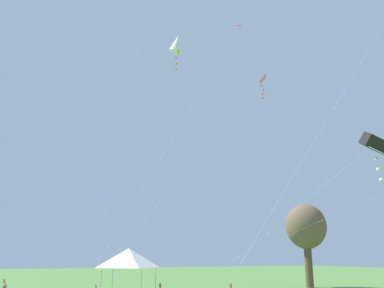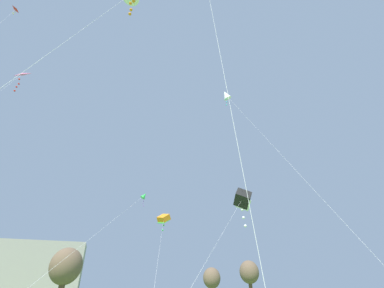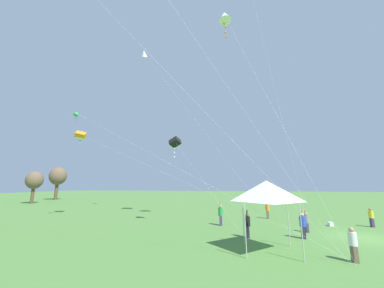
{
  "view_description": "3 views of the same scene",
  "coord_description": "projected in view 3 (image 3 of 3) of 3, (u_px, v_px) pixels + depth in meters",
  "views": [
    {
      "loc": [
        22.38,
        -1.41,
        3.37
      ],
      "look_at": [
        -0.36,
        9.32,
        9.99
      ],
      "focal_mm": 40.0,
      "sensor_mm": 36.0,
      "label": 1
    },
    {
      "loc": [
        -1.67,
        0.13,
        3.51
      ],
      "look_at": [
        2.76,
        12.84,
        10.9
      ],
      "focal_mm": 24.0,
      "sensor_mm": 36.0,
      "label": 2
    },
    {
      "loc": [
        -17.68,
        8.64,
        3.62
      ],
      "look_at": [
        -2.99,
        11.52,
        6.48
      ],
      "focal_mm": 20.0,
      "sensor_mm": 36.0,
      "label": 3
    }
  ],
  "objects": [
    {
      "name": "person_yellow_shirt",
      "position": [
        371.0,
        217.0,
        18.71
      ],
      "size": [
        0.38,
        0.38,
        1.59
      ],
      "rotation": [
        0.0,
        0.0,
        5.73
      ],
      "color": "#473860",
      "rests_on": "ground"
    },
    {
      "name": "person_white_shirt",
      "position": [
        353.0,
        243.0,
        10.27
      ],
      "size": [
        0.37,
        0.37,
        1.58
      ],
      "rotation": [
        0.0,
        0.0,
        3.94
      ],
      "color": "brown",
      "rests_on": "ground"
    },
    {
      "name": "kite_green_diamond_4",
      "position": [
        77.0,
        114.0,
        23.59
      ],
      "size": [
        8.24,
        22.68,
        11.81
      ],
      "color": "silver",
      "rests_on": "ground"
    },
    {
      "name": "festival_tent",
      "position": [
        267.0,
        191.0,
        12.32
      ],
      "size": [
        2.98,
        2.98,
        3.86
      ],
      "color": "#B7B7BC",
      "rests_on": "ground"
    },
    {
      "name": "tree_near_right",
      "position": [
        58.0,
        176.0,
        53.42
      ],
      "size": [
        3.94,
        3.94,
        7.96
      ],
      "color": "brown",
      "rests_on": "ground"
    },
    {
      "name": "cooler_box",
      "position": [
        330.0,
        224.0,
        19.06
      ],
      "size": [
        0.54,
        0.33,
        0.33
      ],
      "primitive_type": "cube",
      "color": "white",
      "rests_on": "ground"
    },
    {
      "name": "person_blue_shirt",
      "position": [
        303.0,
        224.0,
        14.76
      ],
      "size": [
        0.4,
        0.4,
        1.94
      ],
      "rotation": [
        0.0,
        0.0,
        4.67
      ],
      "color": "#282833",
      "rests_on": "ground"
    },
    {
      "name": "kite_black_box_3",
      "position": [
        175.0,
        143.0,
        26.64
      ],
      "size": [
        9.63,
        8.44,
        9.57
      ],
      "color": "silver",
      "rests_on": "ground"
    },
    {
      "name": "ground_plane",
      "position": [
        364.0,
        238.0,
        14.73
      ],
      "size": [
        220.0,
        220.0,
        0.0
      ],
      "primitive_type": "plane",
      "color": "#4C7A38"
    },
    {
      "name": "kite_white_diamond_6",
      "position": [
        225.0,
        17.0,
        17.79
      ],
      "size": [
        4.64,
        6.15,
        18.07
      ],
      "color": "silver",
      "rests_on": "ground"
    },
    {
      "name": "person_grey_shirt",
      "position": [
        306.0,
        221.0,
        16.65
      ],
      "size": [
        0.35,
        0.35,
        1.71
      ],
      "rotation": [
        0.0,
        0.0,
        2.03
      ],
      "color": "#473860",
      "rests_on": "ground"
    },
    {
      "name": "person_green_shirt",
      "position": [
        221.0,
        214.0,
        19.5
      ],
      "size": [
        0.42,
        0.42,
        2.06
      ],
      "rotation": [
        0.0,
        0.0,
        5.23
      ],
      "color": "#473860",
      "rests_on": "ground"
    },
    {
      "name": "person_black_shirt",
      "position": [
        247.0,
        224.0,
        14.99
      ],
      "size": [
        0.39,
        0.39,
        1.89
      ],
      "rotation": [
        0.0,
        0.0,
        3.0
      ],
      "color": "#282833",
      "rests_on": "ground"
    },
    {
      "name": "person_orange_shirt",
      "position": [
        267.0,
        209.0,
        23.41
      ],
      "size": [
        0.4,
        0.4,
        1.97
      ],
      "rotation": [
        0.0,
        0.0,
        4.38
      ],
      "color": "brown",
      "rests_on": "ground"
    },
    {
      "name": "kite_orange_box_5",
      "position": [
        81.0,
        135.0,
        25.85
      ],
      "size": [
        6.41,
        23.73,
        10.14
      ],
      "color": "silver",
      "rests_on": "ground"
    },
    {
      "name": "kite_white_diamond_2",
      "position": [
        144.0,
        54.0,
        32.99
      ],
      "size": [
        2.57,
        17.4,
        24.23
      ],
      "color": "silver",
      "rests_on": "ground"
    },
    {
      "name": "tree_far_centre",
      "position": [
        34.0,
        181.0,
        42.59
      ],
      "size": [
        3.1,
        3.1,
        6.25
      ],
      "color": "brown",
      "rests_on": "ground"
    }
  ]
}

